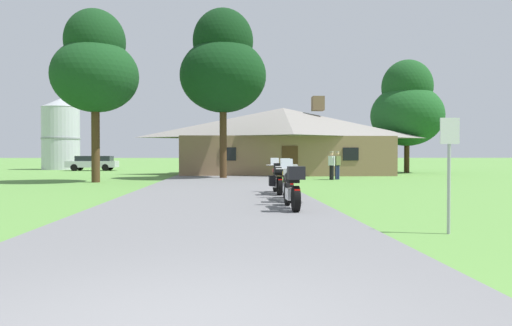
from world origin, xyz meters
TOP-DOWN VIEW (x-y plane):
  - ground_plane at (0.00, 20.00)m, footprint 500.00×500.00m
  - asphalt_driveway at (0.00, 18.00)m, footprint 6.40×80.00m
  - motorcycle_black_nearest_to_camera at (2.10, 8.29)m, footprint 0.66×2.08m
  - motorcycle_yellow_second_in_row at (2.29, 10.57)m, footprint 0.66×2.08m
  - motorcycle_red_farthest_in_row at (2.23, 12.99)m, footprint 0.73×2.08m
  - stone_lodge at (4.68, 32.03)m, footprint 16.07×8.50m
  - bystander_white_shirt_near_lodge at (6.57, 23.50)m, footprint 0.36×0.50m
  - bystander_olive_shirt_beside_signpost at (6.99, 23.86)m, footprint 0.48×0.38m
  - metal_signpost_roadside at (4.50, 4.69)m, footprint 0.36×0.06m
  - tree_by_lodge_front at (0.13, 25.18)m, footprint 5.34×5.34m
  - tree_right_of_lodge at (15.47, 34.52)m, footprint 6.02×6.02m
  - tree_left_near at (-6.68, 21.74)m, footprint 4.59×4.59m
  - metal_silo_distant at (-16.74, 45.06)m, footprint 3.82×3.82m
  - parked_silver_suv_far_left at (-12.40, 41.21)m, footprint 4.60×1.92m

SIDE VIEW (x-z plane):
  - ground_plane at x=0.00m, z-range 0.00..0.00m
  - asphalt_driveway at x=0.00m, z-range 0.00..0.06m
  - motorcycle_red_farthest_in_row at x=2.23m, z-range -0.04..1.26m
  - motorcycle_black_nearest_to_camera at x=2.10m, z-range -0.03..1.27m
  - motorcycle_yellow_second_in_row at x=2.29m, z-range -0.03..1.27m
  - parked_silver_suv_far_left at x=-12.40m, z-range 0.08..1.48m
  - bystander_white_shirt_near_lodge at x=6.57m, z-range 0.11..1.79m
  - bystander_olive_shirt_beside_signpost at x=6.99m, z-range 0.11..1.79m
  - metal_signpost_roadside at x=4.50m, z-range 0.28..2.42m
  - stone_lodge at x=4.68m, z-range -0.37..5.66m
  - metal_silo_distant at x=-16.74m, z-range 0.01..7.31m
  - tree_right_of_lodge at x=15.47m, z-range 0.79..10.27m
  - tree_left_near at x=-6.68m, z-range 1.61..10.88m
  - tree_by_lodge_front at x=0.13m, z-range 1.74..12.26m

